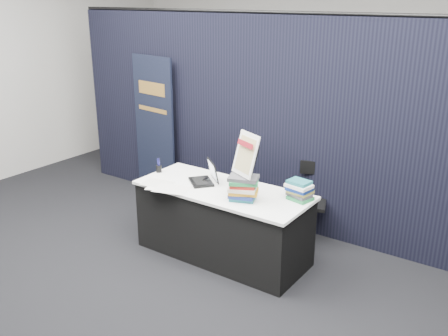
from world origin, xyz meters
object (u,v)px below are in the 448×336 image
info_sign (246,155)px  pullup_banner (154,134)px  book_stack_tall (243,188)px  stacking_chair (310,198)px  display_table (223,222)px  laptop (203,177)px  book_stack_short (300,190)px

info_sign → pullup_banner: 2.38m
book_stack_tall → pullup_banner: bearing=153.3°
pullup_banner → stacking_chair: size_ratio=2.17×
book_stack_tall → pullup_banner: pullup_banner is taller
stacking_chair → book_stack_tall: bearing=-123.7°
display_table → laptop: 0.51m
pullup_banner → book_stack_tall: bearing=-19.4°
pullup_banner → stacking_chair: bearing=6.0°
book_stack_short → stacking_chair: bearing=106.9°
book_stack_tall → book_stack_short: 0.54m
book_stack_short → info_sign: 0.63m
laptop → book_stack_short: bearing=47.6°
book_stack_tall → book_stack_short: (0.43, 0.32, -0.03)m
book_stack_tall → display_table: bearing=159.4°
laptop → info_sign: (0.60, -0.14, 0.39)m
laptop → book_stack_short: (1.04, 0.15, 0.04)m
laptop → pullup_banner: size_ratio=0.21×
book_stack_tall → pullup_banner: (-2.11, 1.06, -0.04)m
display_table → laptop: bearing=170.6°
book_stack_tall → info_sign: size_ratio=0.74×
info_sign → pullup_banner: pullup_banner is taller
laptop → stacking_chair: (0.83, 0.84, -0.33)m
stacking_chair → display_table: bearing=-143.0°
book_stack_short → pullup_banner: 2.65m
info_sign → display_table: bearing=-171.5°
book_stack_short → stacking_chair: book_stack_short is taller
book_stack_tall → stacking_chair: book_stack_tall is taller
pullup_banner → info_sign: bearing=-18.7°
display_table → laptop: size_ratio=4.50×
laptop → stacking_chair: size_ratio=0.46×
info_sign → stacking_chair: bearing=101.3°
display_table → laptop: (-0.28, 0.05, 0.43)m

